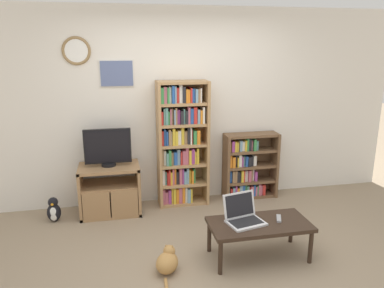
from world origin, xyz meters
name	(u,v)px	position (x,y,z in m)	size (l,w,h in m)	color
ground_plane	(211,264)	(0.00, 0.00, 0.00)	(18.00, 18.00, 0.00)	gray
wall_back	(179,107)	(-0.01, 1.74, 1.31)	(6.18, 0.09, 2.60)	silver
tv_stand	(110,190)	(-0.97, 1.42, 0.32)	(0.76, 0.50, 0.63)	#9E754C
television	(108,148)	(-0.97, 1.45, 0.87)	(0.58, 0.18, 0.48)	black
bookshelf_tall	(181,143)	(-0.02, 1.56, 0.85)	(0.67, 0.31, 1.67)	tan
bookshelf_short	(247,167)	(0.92, 1.58, 0.44)	(0.75, 0.27, 0.93)	brown
coffee_table	(259,226)	(0.50, 0.04, 0.34)	(1.01, 0.50, 0.38)	#332319
laptop	(243,215)	(0.35, 0.10, 0.45)	(0.42, 0.38, 0.28)	silver
remote_near_laptop	(279,218)	(0.72, 0.07, 0.39)	(0.10, 0.16, 0.02)	#99999E
cat	(168,261)	(-0.44, -0.02, 0.10)	(0.30, 0.48, 0.25)	#B78447
penguin_figurine	(54,211)	(-1.66, 1.31, 0.14)	(0.17, 0.15, 0.31)	black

